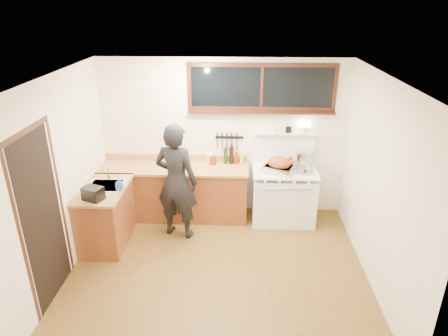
{
  "coord_description": "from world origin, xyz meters",
  "views": [
    {
      "loc": [
        0.28,
        -4.48,
        3.43
      ],
      "look_at": [
        0.05,
        0.85,
        1.15
      ],
      "focal_mm": 32.0,
      "sensor_mm": 36.0,
      "label": 1
    }
  ],
  "objects_px": {
    "roast_turkey": "(279,165)",
    "man": "(176,182)",
    "cutting_board": "(181,167)",
    "vintage_stove": "(283,194)"
  },
  "relations": [
    {
      "from": "roast_turkey",
      "to": "man",
      "type": "bearing_deg",
      "value": -163.75
    },
    {
      "from": "vintage_stove",
      "to": "roast_turkey",
      "type": "xyz_separation_m",
      "value": [
        -0.1,
        -0.08,
        0.53
      ]
    },
    {
      "from": "man",
      "to": "cutting_board",
      "type": "relative_size",
      "value": 3.88
    },
    {
      "from": "cutting_board",
      "to": "roast_turkey",
      "type": "distance_m",
      "value": 1.56
    },
    {
      "from": "man",
      "to": "vintage_stove",
      "type": "bearing_deg",
      "value": 17.76
    },
    {
      "from": "vintage_stove",
      "to": "man",
      "type": "height_order",
      "value": "man"
    },
    {
      "from": "cutting_board",
      "to": "roast_turkey",
      "type": "bearing_deg",
      "value": 0.9
    },
    {
      "from": "vintage_stove",
      "to": "roast_turkey",
      "type": "height_order",
      "value": "vintage_stove"
    },
    {
      "from": "man",
      "to": "cutting_board",
      "type": "distance_m",
      "value": 0.43
    },
    {
      "from": "roast_turkey",
      "to": "vintage_stove",
      "type": "bearing_deg",
      "value": 37.57
    }
  ]
}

